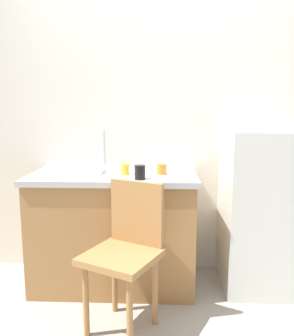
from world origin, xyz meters
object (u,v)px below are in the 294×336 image
at_px(cup_orange, 162,169).
at_px(cup_yellow, 125,169).
at_px(chair, 126,249).
at_px(dish_tray, 85,169).
at_px(cup_black, 140,172).
at_px(refrigerator, 264,210).

bearing_deg(cup_orange, cup_yellow, -173.71).
height_order(chair, cup_yellow, cup_yellow).
xyz_separation_m(dish_tray, cup_black, (0.43, -0.24, 0.02)).
bearing_deg(cup_orange, refrigerator, 2.93).
xyz_separation_m(refrigerator, chair, (-0.97, -0.55, -0.09)).
distance_m(cup_black, cup_orange, 0.24).
xyz_separation_m(chair, dish_tray, (-0.37, 0.56, 0.39)).
bearing_deg(cup_yellow, chair, -83.67).
distance_m(chair, cup_yellow, 0.63).
bearing_deg(chair, dish_tray, 149.45).
relative_size(chair, cup_yellow, 11.17).
distance_m(chair, dish_tray, 0.77).
relative_size(dish_tray, cup_black, 2.90).
height_order(refrigerator, cup_black, refrigerator).
bearing_deg(chair, refrigerator, 55.85).
relative_size(chair, cup_black, 9.23).
xyz_separation_m(dish_tray, cup_orange, (0.58, -0.05, 0.01)).
distance_m(refrigerator, cup_orange, 0.82).
xyz_separation_m(refrigerator, dish_tray, (-1.33, 0.01, 0.30)).
xyz_separation_m(cup_black, cup_orange, (0.15, 0.19, -0.01)).
distance_m(refrigerator, cup_yellow, 1.07).
height_order(cup_yellow, cup_orange, cup_yellow).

